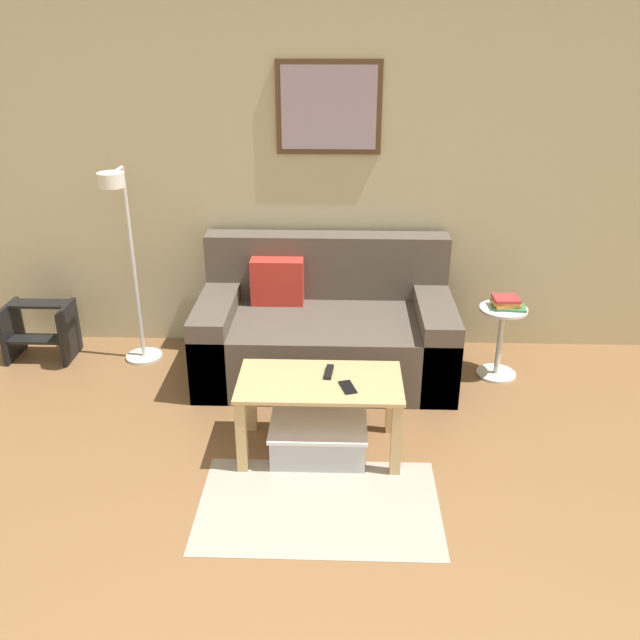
# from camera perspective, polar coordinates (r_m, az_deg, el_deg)

# --- Properties ---
(wall_back) EXTENTS (5.60, 0.09, 2.55)m
(wall_back) POSITION_cam_1_polar(r_m,az_deg,el_deg) (4.80, -0.86, 12.35)
(wall_back) COLOR #C6BC93
(wall_back) RESTS_ON ground_plane
(area_rug) EXTENTS (1.22, 0.76, 0.01)m
(area_rug) POSITION_cam_1_polar(r_m,az_deg,el_deg) (3.55, -0.09, -15.34)
(area_rug) COLOR #A39989
(area_rug) RESTS_ON ground_plane
(couch) EXTENTS (1.70, 0.94, 0.89)m
(couch) POSITION_cam_1_polar(r_m,az_deg,el_deg) (4.64, 0.42, -0.89)
(couch) COLOR brown
(couch) RESTS_ON ground_plane
(coffee_table) EXTENTS (0.90, 0.48, 0.45)m
(coffee_table) POSITION_cam_1_polar(r_m,az_deg,el_deg) (3.75, -0.01, -6.39)
(coffee_table) COLOR tan
(coffee_table) RESTS_ON ground_plane
(storage_bin) EXTENTS (0.54, 0.38, 0.20)m
(storage_bin) POSITION_cam_1_polar(r_m,az_deg,el_deg) (3.85, -0.14, -9.97)
(storage_bin) COLOR #B2B2B7
(storage_bin) RESTS_ON ground_plane
(floor_lamp) EXTENTS (0.26, 0.44, 1.39)m
(floor_lamp) POSITION_cam_1_polar(r_m,az_deg,el_deg) (4.67, -16.03, 5.60)
(floor_lamp) COLOR silver
(floor_lamp) RESTS_ON ground_plane
(side_table) EXTENTS (0.32, 0.32, 0.50)m
(side_table) POSITION_cam_1_polar(r_m,az_deg,el_deg) (4.73, 14.95, -1.26)
(side_table) COLOR silver
(side_table) RESTS_ON ground_plane
(book_stack) EXTENTS (0.23, 0.18, 0.07)m
(book_stack) POSITION_cam_1_polar(r_m,az_deg,el_deg) (4.65, 15.43, 1.42)
(book_stack) COLOR #387F4C
(book_stack) RESTS_ON side_table
(remote_control) EXTENTS (0.06, 0.15, 0.02)m
(remote_control) POSITION_cam_1_polar(r_m,az_deg,el_deg) (3.77, 0.76, -4.40)
(remote_control) COLOR black
(remote_control) RESTS_ON coffee_table
(cell_phone) EXTENTS (0.10, 0.15, 0.01)m
(cell_phone) POSITION_cam_1_polar(r_m,az_deg,el_deg) (3.64, 2.35, -5.68)
(cell_phone) COLOR black
(cell_phone) RESTS_ON coffee_table
(step_stool) EXTENTS (0.45, 0.32, 0.40)m
(step_stool) POSITION_cam_1_polar(r_m,az_deg,el_deg) (5.24, -22.50, -0.72)
(step_stool) COLOR black
(step_stool) RESTS_ON ground_plane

